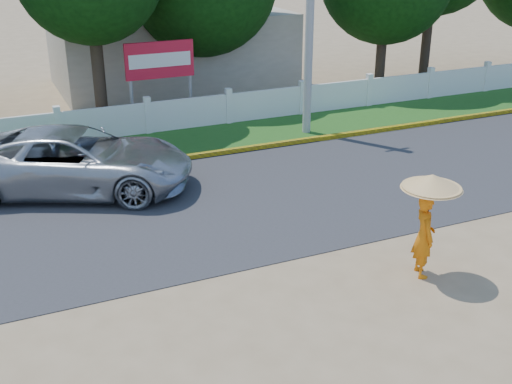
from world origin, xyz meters
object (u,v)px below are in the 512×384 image
(vehicle, at_px, (77,161))
(monk_with_parasol, at_px, (428,211))
(billboard, at_px, (160,64))
(utility_pole, at_px, (310,20))

(vehicle, relative_size, monk_with_parasol, 2.78)
(monk_with_parasol, height_order, billboard, billboard)
(monk_with_parasol, bearing_deg, vehicle, 127.20)
(billboard, bearing_deg, monk_with_parasol, -82.16)
(utility_pole, height_order, vehicle, utility_pole)
(vehicle, distance_m, billboard, 6.78)
(vehicle, relative_size, billboard, 2.10)
(utility_pole, xyz_separation_m, monk_with_parasol, (-2.45, -9.66, -2.41))
(vehicle, bearing_deg, billboard, -11.46)
(billboard, bearing_deg, vehicle, -126.20)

